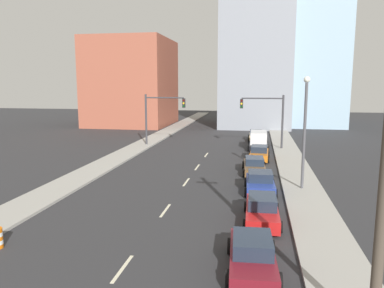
% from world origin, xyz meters
% --- Properties ---
extents(sidewalk_left, '(2.86, 90.49, 0.17)m').
position_xyz_m(sidewalk_left, '(-8.69, 45.25, 0.09)').
color(sidewalk_left, '#9E9B93').
rests_on(sidewalk_left, ground).
extents(sidewalk_right, '(2.86, 90.49, 0.17)m').
position_xyz_m(sidewalk_right, '(8.69, 45.25, 0.09)').
color(sidewalk_right, '#9E9B93').
rests_on(sidewalk_right, ground).
extents(lane_stripe_at_7m, '(0.16, 2.40, 0.01)m').
position_xyz_m(lane_stripe_at_7m, '(0.00, 7.13, 0.00)').
color(lane_stripe_at_7m, beige).
rests_on(lane_stripe_at_7m, ground).
extents(lane_stripe_at_14m, '(0.16, 2.40, 0.01)m').
position_xyz_m(lane_stripe_at_14m, '(0.00, 14.45, 0.00)').
color(lane_stripe_at_14m, beige).
rests_on(lane_stripe_at_14m, ground).
extents(lane_stripe_at_21m, '(0.16, 2.40, 0.01)m').
position_xyz_m(lane_stripe_at_21m, '(0.00, 21.15, 0.00)').
color(lane_stripe_at_21m, beige).
rests_on(lane_stripe_at_21m, ground).
extents(lane_stripe_at_27m, '(0.16, 2.40, 0.01)m').
position_xyz_m(lane_stripe_at_27m, '(0.00, 26.50, 0.00)').
color(lane_stripe_at_27m, beige).
rests_on(lane_stripe_at_27m, ground).
extents(lane_stripe_at_33m, '(0.16, 2.40, 0.01)m').
position_xyz_m(lane_stripe_at_33m, '(0.00, 32.64, 0.00)').
color(lane_stripe_at_33m, beige).
rests_on(lane_stripe_at_33m, ground).
extents(building_brick_left, '(14.00, 16.00, 15.66)m').
position_xyz_m(building_brick_left, '(-17.77, 60.67, 7.83)').
color(building_brick_left, '#9E513D').
rests_on(building_brick_left, ground).
extents(building_office_center, '(12.00, 20.00, 30.54)m').
position_xyz_m(building_office_center, '(4.74, 64.67, 15.27)').
color(building_office_center, gray).
rests_on(building_office_center, ground).
extents(building_glass_right, '(13.00, 20.00, 27.94)m').
position_xyz_m(building_glass_right, '(13.81, 68.67, 13.97)').
color(building_glass_right, '#99B7CC').
rests_on(building_glass_right, ground).
extents(traffic_signal_left, '(5.02, 0.35, 6.32)m').
position_xyz_m(traffic_signal_left, '(-6.71, 37.51, 4.14)').
color(traffic_signal_left, '#38383D').
rests_on(traffic_signal_left, ground).
extents(traffic_signal_right, '(5.02, 0.35, 6.32)m').
position_xyz_m(traffic_signal_right, '(6.74, 37.51, 4.14)').
color(traffic_signal_right, '#38383D').
rests_on(traffic_signal_right, ground).
extents(street_lamp, '(0.44, 0.44, 8.07)m').
position_xyz_m(street_lamp, '(8.60, 20.34, 4.70)').
color(street_lamp, '#4C4C51').
rests_on(street_lamp, ground).
extents(sedan_maroon, '(2.27, 4.78, 1.44)m').
position_xyz_m(sedan_maroon, '(5.27, 7.94, 0.66)').
color(sedan_maroon, maroon).
rests_on(sedan_maroon, ground).
extents(sedan_red, '(2.07, 4.83, 1.46)m').
position_xyz_m(sedan_red, '(5.71, 13.63, 0.66)').
color(sedan_red, red).
rests_on(sedan_red, ground).
extents(sedan_blue, '(2.30, 4.30, 1.47)m').
position_xyz_m(sedan_blue, '(5.64, 19.41, 0.67)').
color(sedan_blue, navy).
rests_on(sedan_blue, ground).
extents(sedan_brown, '(2.19, 4.75, 1.38)m').
position_xyz_m(sedan_brown, '(5.18, 25.03, 0.64)').
color(sedan_brown, brown).
rests_on(sedan_brown, ground).
extents(sedan_orange, '(2.20, 4.61, 1.42)m').
position_xyz_m(sedan_orange, '(5.58, 30.98, 0.65)').
color(sedan_orange, orange).
rests_on(sedan_orange, ground).
extents(box_truck_black, '(2.40, 5.85, 2.07)m').
position_xyz_m(box_truck_black, '(5.51, 37.51, 0.98)').
color(box_truck_black, black).
rests_on(box_truck_black, ground).
extents(sedan_tan, '(2.09, 4.25, 1.47)m').
position_xyz_m(sedan_tan, '(5.16, 43.63, 0.67)').
color(sedan_tan, tan).
rests_on(sedan_tan, ground).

